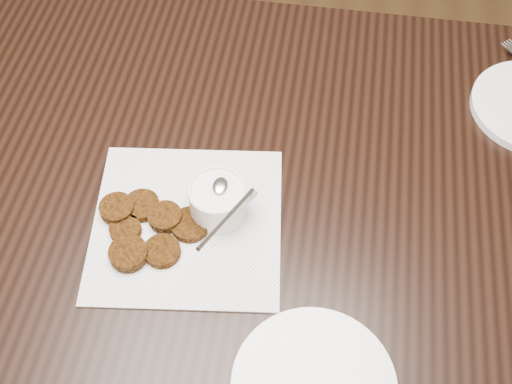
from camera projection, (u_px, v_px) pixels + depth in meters
The scene contains 4 objects.
table at pixel (205, 284), 1.34m from camera, with size 1.39×0.89×0.75m, color black.
napkin at pixel (187, 224), 0.98m from camera, with size 0.28×0.28×0.00m, color white.
sauce_ramekin at pixel (217, 188), 0.94m from camera, with size 0.12×0.12×0.12m, color white, non-canonical shape.
patty_cluster at pixel (146, 228), 0.96m from camera, with size 0.19×0.19×0.02m, color #66350D, non-canonical shape.
Camera 1 is at (0.19, -0.47, 1.58)m, focal length 45.30 mm.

